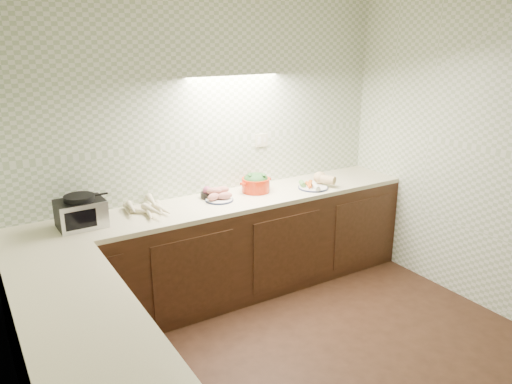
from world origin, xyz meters
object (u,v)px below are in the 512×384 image
toaster_oven (81,212)px  veg_plate (316,182)px  onion_bowl (208,193)px  parsnip_pile (141,211)px  sweet_potato_plate (219,196)px  dutch_oven (256,183)px

toaster_oven → veg_plate: bearing=-4.1°
onion_bowl → parsnip_pile: bearing=-170.8°
sweet_potato_plate → onion_bowl: bearing=111.5°
toaster_oven → parsnip_pile: 0.47m
sweet_potato_plate → dutch_oven: size_ratio=0.78×
parsnip_pile → veg_plate: size_ratio=1.04×
sweet_potato_plate → onion_bowl: 0.12m
parsnip_pile → sweet_potato_plate: 0.69m
dutch_oven → veg_plate: bearing=-22.4°
onion_bowl → veg_plate: bearing=-12.7°
sweet_potato_plate → dutch_oven: (0.40, 0.04, 0.04)m
parsnip_pile → sweet_potato_plate: size_ratio=1.47×
toaster_oven → veg_plate: 2.13m
parsnip_pile → onion_bowl: onion_bowl is taller
toaster_oven → sweet_potato_plate: bearing=-0.8°
dutch_oven → sweet_potato_plate: bearing=179.8°
toaster_oven → veg_plate: toaster_oven is taller
parsnip_pile → sweet_potato_plate: sweet_potato_plate is taller
toaster_oven → parsnip_pile: toaster_oven is taller
dutch_oven → veg_plate: size_ratio=0.91×
dutch_oven → onion_bowl: bearing=164.9°
parsnip_pile → dutch_oven: (1.09, 0.04, 0.05)m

